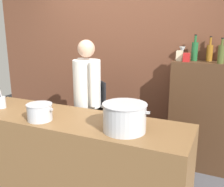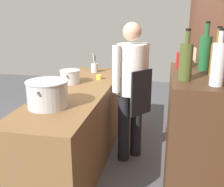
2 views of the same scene
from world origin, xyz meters
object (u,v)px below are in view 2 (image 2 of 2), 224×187
Objects in this scene: stockpot_small at (70,77)px; spice_tin_red at (182,60)px; butter_jar at (99,77)px; wine_glass_short at (207,50)px; wine_bottle_olive at (186,61)px; stockpot_large at (48,94)px; wine_bottle_clear at (218,64)px; spice_tin_cream at (190,56)px; wine_bottle_green at (205,52)px; wine_bottle_amber at (216,59)px; utensil_crock at (95,67)px; chef at (131,83)px.

spice_tin_red is at bearing 47.04° from stockpot_small.
wine_glass_short is at bearing 39.93° from butter_jar.
spice_tin_red is at bearing -179.73° from wine_bottle_olive.
stockpot_large is 1.16m from butter_jar.
stockpot_large is 1.30m from spice_tin_red.
stockpot_large is 1.64m from wine_bottle_clear.
stockpot_large reaches higher than stockpot_small.
spice_tin_cream is at bearing -170.12° from wine_bottle_clear.
spice_tin_red is (1.19, 1.28, 0.47)m from stockpot_small.
wine_bottle_green reaches higher than wine_bottle_amber.
spice_tin_cream is (-0.47, 0.06, -0.05)m from wine_bottle_olive.
wine_bottle_amber is 0.36m from spice_tin_cream.
utensil_crock is at bearing -146.39° from wine_bottle_green.
stockpot_large is at bearing -100.23° from spice_tin_cream.
chef is 1.78m from wine_bottle_clear.
spice_tin_red is (0.32, 1.19, 0.42)m from stockpot_large.
wine_bottle_green is 1.07× the size of wine_bottle_amber.
wine_glass_short is at bearing 85.45° from spice_tin_cream.
stockpot_large is at bearing -1.61° from utensil_crock.
wine_bottle_green is at bearing 48.40° from stockpot_small.
spice_tin_cream is at bearing 37.22° from butter_jar.
wine_bottle_amber is at bearing 126.62° from wine_bottle_olive.
wine_glass_short is 0.21m from spice_tin_red.
stockpot_small is 1.09× the size of wine_bottle_olive.
wine_bottle_clear is (1.66, 1.44, 0.53)m from stockpot_small.
stockpot_small is at bearing -132.96° from spice_tin_red.
spice_tin_red is 0.84× the size of spice_tin_cream.
wine_bottle_clear is 2.87× the size of spice_tin_red.
spice_tin_red is at bearing -63.85° from wine_glass_short.
wine_glass_short is (1.78, 1.32, 0.54)m from utensil_crock.
chef is at bearing -146.44° from wine_glass_short.
wine_bottle_amber reaches higher than spice_tin_red.
wine_bottle_amber is at bearing 67.74° from stockpot_large.
stockpot_large is (0.77, -0.69, 0.06)m from chef.
wine_bottle_olive reaches higher than stockpot_large.
spice_tin_red is (-0.38, -0.00, -0.06)m from wine_bottle_olive.
wine_bottle_olive is (0.70, 1.19, 0.48)m from stockpot_large.
wine_bottle_olive is at bearing -7.22° from spice_tin_cream.
butter_jar is 0.26× the size of wine_bottle_amber.
wine_bottle_green is (1.26, 1.42, 0.53)m from stockpot_small.
wine_bottle_clear is (2.33, 1.30, 0.55)m from utensil_crock.
chef is 5.21× the size of wine_bottle_green.
spice_tin_red reaches higher than stockpot_large.
wine_bottle_amber reaches higher than stockpot_small.
wine_bottle_green is at bearing 33.61° from utensil_crock.
wine_bottle_clear is 0.18m from wine_bottle_olive.
stockpot_large is 1.34m from spice_tin_cream.
wine_bottle_clear is (1.92, 1.13, 0.59)m from butter_jar.
wine_glass_short is 1.35× the size of spice_tin_cream.
wine_bottle_olive is (2.24, 1.15, 0.54)m from utensil_crock.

